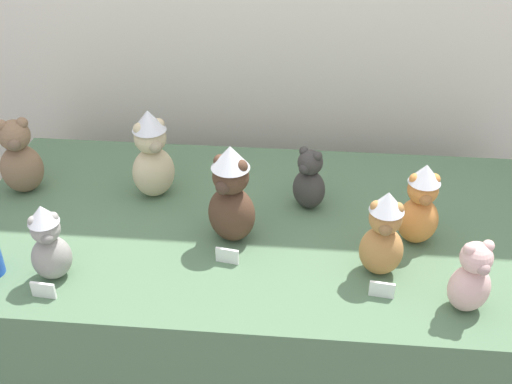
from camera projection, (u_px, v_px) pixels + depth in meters
The scene contains 12 objects.
display_table at pixel (256, 304), 2.25m from camera, with size 1.87×0.98×0.72m, color #4C6B4C.
teddy_bear_ash at pixel (49, 243), 1.77m from camera, with size 0.14×0.13×0.25m.
teddy_bear_charcoal at pixel (309, 181), 2.07m from camera, with size 0.15×0.14×0.22m.
teddy_bear_ginger at pixel (420, 205), 1.90m from camera, with size 0.13×0.12×0.28m.
teddy_bear_cocoa at pixel (231, 195), 1.90m from camera, with size 0.18×0.17×0.33m.
teddy_bear_mocha at pixel (20, 158), 2.14m from camera, with size 0.18×0.16×0.28m.
teddy_bear_sand at pixel (152, 155), 2.11m from camera, with size 0.19×0.18×0.32m.
teddy_bear_caramel at pixel (383, 235), 1.78m from camera, with size 0.13×0.12×0.28m.
teddy_bear_blush at pixel (471, 279), 1.67m from camera, with size 0.14×0.13×0.23m.
name_card_front_left at pixel (43, 290), 1.75m from camera, with size 0.07×0.01×0.05m, color white.
name_card_front_middle at pixel (382, 290), 1.75m from camera, with size 0.07×0.01×0.05m, color white.
name_card_front_right at pixel (227, 256), 1.87m from camera, with size 0.07×0.01×0.05m, color white.
Camera 1 is at (0.15, -1.40, 1.94)m, focal length 44.47 mm.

